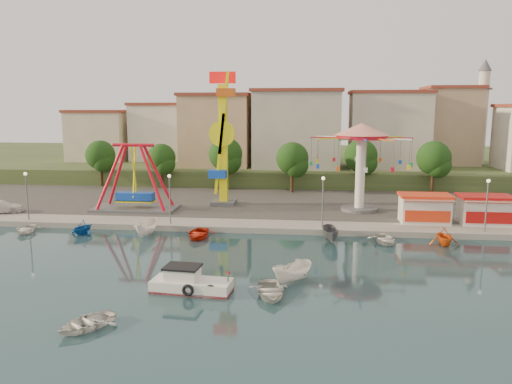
# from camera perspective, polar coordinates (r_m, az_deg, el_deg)

# --- Properties ---
(ground) EXTENTS (200.00, 200.00, 0.00)m
(ground) POSITION_cam_1_polar(r_m,az_deg,el_deg) (40.06, -3.77, -8.96)
(ground) COLOR #132B35
(ground) RESTS_ON ground
(quay_deck) EXTENTS (200.00, 100.00, 0.60)m
(quay_deck) POSITION_cam_1_polar(r_m,az_deg,el_deg) (100.37, 2.49, 2.45)
(quay_deck) COLOR #9E998E
(quay_deck) RESTS_ON ground
(asphalt_pad) EXTENTS (90.00, 28.00, 0.01)m
(asphalt_pad) POSITION_cam_1_polar(r_m,az_deg,el_deg) (68.79, 0.64, -0.57)
(asphalt_pad) COLOR #4C4944
(asphalt_pad) RESTS_ON quay_deck
(hill_terrace) EXTENTS (200.00, 60.00, 3.00)m
(hill_terrace) POSITION_cam_1_polar(r_m,az_deg,el_deg) (105.19, 2.68, 3.44)
(hill_terrace) COLOR #384C26
(hill_terrace) RESTS_ON ground
(pirate_ship_ride) EXTENTS (10.00, 5.00, 8.00)m
(pirate_ship_ride) POSITION_cam_1_polar(r_m,az_deg,el_deg) (61.44, -13.71, 1.51)
(pirate_ship_ride) COLOR #59595E
(pirate_ship_ride) RESTS_ON quay_deck
(kamikaze_tower) EXTENTS (3.27, 3.10, 16.50)m
(kamikaze_tower) POSITION_cam_1_polar(r_m,az_deg,el_deg) (62.36, -3.76, 5.77)
(kamikaze_tower) COLOR #59595E
(kamikaze_tower) RESTS_ON quay_deck
(wave_swinger) EXTENTS (11.60, 11.60, 10.40)m
(wave_swinger) POSITION_cam_1_polar(r_m,az_deg,el_deg) (59.91, 11.93, 5.04)
(wave_swinger) COLOR #59595E
(wave_swinger) RESTS_ON quay_deck
(booth_left) EXTENTS (5.40, 3.78, 3.08)m
(booth_left) POSITION_cam_1_polar(r_m,az_deg,el_deg) (56.18, 18.71, -1.77)
(booth_left) COLOR white
(booth_left) RESTS_ON quay_deck
(booth_mid) EXTENTS (5.40, 3.78, 3.08)m
(booth_mid) POSITION_cam_1_polar(r_m,az_deg,el_deg) (57.81, 24.66, -1.83)
(booth_mid) COLOR white
(booth_mid) RESTS_ON quay_deck
(lamp_post_0) EXTENTS (0.14, 0.14, 5.00)m
(lamp_post_0) POSITION_cam_1_polar(r_m,az_deg,el_deg) (59.83, -24.69, -0.56)
(lamp_post_0) COLOR #59595E
(lamp_post_0) RESTS_ON quay_deck
(lamp_post_1) EXTENTS (0.14, 0.14, 5.00)m
(lamp_post_1) POSITION_cam_1_polar(r_m,az_deg,el_deg) (53.38, -9.81, -0.95)
(lamp_post_1) COLOR #59595E
(lamp_post_1) RESTS_ON quay_deck
(lamp_post_2) EXTENTS (0.14, 0.14, 5.00)m
(lamp_post_2) POSITION_cam_1_polar(r_m,az_deg,el_deg) (51.29, 7.63, -1.32)
(lamp_post_2) COLOR #59595E
(lamp_post_2) RESTS_ON quay_deck
(lamp_post_3) EXTENTS (0.14, 0.14, 5.00)m
(lamp_post_3) POSITION_cam_1_polar(r_m,az_deg,el_deg) (54.07, 24.84, -1.57)
(lamp_post_3) COLOR #59595E
(lamp_post_3) RESTS_ON quay_deck
(tree_0) EXTENTS (4.60, 4.60, 7.19)m
(tree_0) POSITION_cam_1_polar(r_m,az_deg,el_deg) (81.59, -17.36, 4.04)
(tree_0) COLOR #382314
(tree_0) RESTS_ON quay_deck
(tree_1) EXTENTS (4.35, 4.35, 6.80)m
(tree_1) POSITION_cam_1_polar(r_m,az_deg,el_deg) (77.43, -10.77, 3.83)
(tree_1) COLOR #382314
(tree_1) RESTS_ON quay_deck
(tree_2) EXTENTS (5.02, 5.02, 7.85)m
(tree_2) POSITION_cam_1_polar(r_m,az_deg,el_deg) (74.60, -3.50, 4.32)
(tree_2) COLOR #382314
(tree_2) RESTS_ON quay_deck
(tree_3) EXTENTS (4.68, 4.68, 7.32)m
(tree_3) POSITION_cam_1_polar(r_m,az_deg,el_deg) (72.14, 4.17, 3.85)
(tree_3) COLOR #382314
(tree_3) RESTS_ON quay_deck
(tree_4) EXTENTS (4.86, 4.86, 7.60)m
(tree_4) POSITION_cam_1_polar(r_m,az_deg,el_deg) (75.39, 11.90, 4.06)
(tree_4) COLOR #382314
(tree_4) RESTS_ON quay_deck
(tree_5) EXTENTS (4.83, 4.83, 7.54)m
(tree_5) POSITION_cam_1_polar(r_m,az_deg,el_deg) (75.22, 19.64, 3.67)
(tree_5) COLOR #382314
(tree_5) RESTS_ON quay_deck
(building_0) EXTENTS (9.26, 9.53, 11.87)m
(building_0) POSITION_cam_1_polar(r_m,az_deg,el_deg) (92.69, -19.41, 6.69)
(building_0) COLOR beige
(building_0) RESTS_ON hill_terrace
(building_1) EXTENTS (12.33, 9.01, 8.63)m
(building_1) POSITION_cam_1_polar(r_m,az_deg,el_deg) (93.27, -11.21, 6.07)
(building_1) COLOR silver
(building_1) RESTS_ON hill_terrace
(building_2) EXTENTS (11.95, 9.28, 11.23)m
(building_2) POSITION_cam_1_polar(r_m,az_deg,el_deg) (90.68, -3.12, 6.96)
(building_2) COLOR tan
(building_2) RESTS_ON hill_terrace
(building_3) EXTENTS (12.59, 10.50, 9.20)m
(building_3) POSITION_cam_1_polar(r_m,az_deg,el_deg) (86.33, 5.65, 6.12)
(building_3) COLOR beige
(building_3) RESTS_ON hill_terrace
(building_4) EXTENTS (10.75, 9.23, 9.24)m
(building_4) POSITION_cam_1_polar(r_m,az_deg,el_deg) (90.55, 14.28, 6.05)
(building_4) COLOR beige
(building_4) RESTS_ON hill_terrace
(building_5) EXTENTS (12.77, 10.96, 11.21)m
(building_5) POSITION_cam_1_polar(r_m,az_deg,el_deg) (91.43, 22.79, 6.25)
(building_5) COLOR tan
(building_5) RESTS_ON hill_terrace
(minaret) EXTENTS (2.80, 2.80, 18.00)m
(minaret) POSITION_cam_1_polar(r_m,az_deg,el_deg) (95.91, 24.44, 8.62)
(minaret) COLOR silver
(minaret) RESTS_ON hill_terrace
(cabin_motorboat) EXTENTS (5.76, 2.59, 1.97)m
(cabin_motorboat) POSITION_cam_1_polar(r_m,az_deg,el_deg) (35.86, -7.58, -10.39)
(cabin_motorboat) COLOR white
(cabin_motorboat) RESTS_ON ground
(rowboat_a) EXTENTS (3.53, 4.43, 0.82)m
(rowboat_a) POSITION_cam_1_polar(r_m,az_deg,el_deg) (34.73, 1.62, -11.18)
(rowboat_a) COLOR silver
(rowboat_a) RESTS_ON ground
(rowboat_b) EXTENTS (4.11, 4.43, 0.75)m
(rowboat_b) POSITION_cam_1_polar(r_m,az_deg,el_deg) (31.64, -18.89, -13.92)
(rowboat_b) COLOR silver
(rowboat_b) RESTS_ON ground
(skiff) EXTENTS (3.61, 3.94, 1.50)m
(skiff) POSITION_cam_1_polar(r_m,az_deg,el_deg) (37.29, 4.19, -9.16)
(skiff) COLOR white
(skiff) RESTS_ON ground
(van) EXTENTS (5.40, 3.60, 1.45)m
(van) POSITION_cam_1_polar(r_m,az_deg,el_deg) (65.60, -27.14, -1.50)
(van) COLOR white
(van) RESTS_ON quay_deck
(moored_boat_0) EXTENTS (3.51, 4.21, 0.75)m
(moored_boat_0) POSITION_cam_1_polar(r_m,az_deg,el_deg) (56.89, -24.84, -3.86)
(moored_boat_0) COLOR silver
(moored_boat_0) RESTS_ON ground
(moored_boat_1) EXTENTS (3.09, 3.36, 1.48)m
(moored_boat_1) POSITION_cam_1_polar(r_m,az_deg,el_deg) (53.89, -19.23, -3.81)
(moored_boat_1) COLOR #1252A4
(moored_boat_1) RESTS_ON ground
(moored_boat_2) EXTENTS (1.90, 4.20, 1.57)m
(moored_boat_2) POSITION_cam_1_polar(r_m,az_deg,el_deg) (51.35, -12.43, -4.09)
(moored_boat_2) COLOR silver
(moored_boat_2) RESTS_ON ground
(moored_boat_3) EXTENTS (2.91, 4.08, 0.84)m
(moored_boat_3) POSITION_cam_1_polar(r_m,az_deg,el_deg) (49.99, -6.62, -4.73)
(moored_boat_3) COLOR red
(moored_boat_3) RESTS_ON ground
(moored_boat_5) EXTENTS (1.76, 3.92, 1.47)m
(moored_boat_5) POSITION_cam_1_polar(r_m,az_deg,el_deg) (48.70, 8.52, -4.78)
(moored_boat_5) COLOR #505055
(moored_boat_5) RESTS_ON ground
(moored_boat_6) EXTENTS (3.35, 4.25, 0.80)m
(moored_boat_6) POSITION_cam_1_polar(r_m,az_deg,el_deg) (49.25, 14.49, -5.22)
(moored_boat_6) COLOR silver
(moored_boat_6) RESTS_ON ground
(moored_boat_7) EXTENTS (2.93, 3.35, 1.69)m
(moored_boat_7) POSITION_cam_1_polar(r_m,az_deg,el_deg) (50.21, 20.70, -4.74)
(moored_boat_7) COLOR #E55A14
(moored_boat_7) RESTS_ON ground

